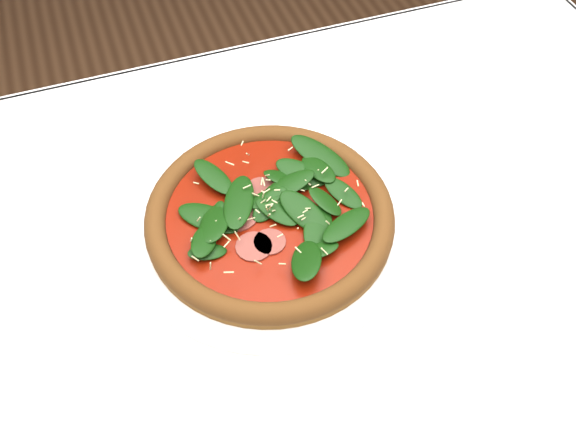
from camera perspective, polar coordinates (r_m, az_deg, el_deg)
name	(u,v)px	position (r m, az deg, el deg)	size (l,w,h in m)	color
dining_table	(300,300)	(0.83, 1.09, -7.47)	(1.21, 0.81, 0.75)	white
plate	(270,223)	(0.76, -1.60, -0.65)	(0.34, 0.34, 0.01)	white
pizza	(270,213)	(0.75, -1.64, 0.27)	(0.38, 0.38, 0.04)	brown
saucer_far	(457,118)	(0.92, 14.79, 8.38)	(0.14, 0.14, 0.01)	white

